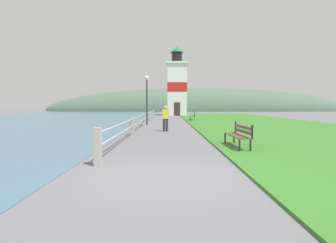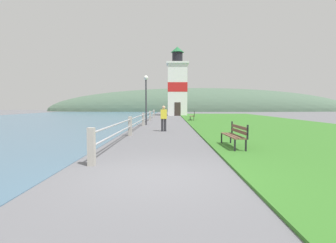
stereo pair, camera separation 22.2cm
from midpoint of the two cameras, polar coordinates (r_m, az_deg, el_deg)
ground_plane at (r=6.02m, az=-1.43°, el=-11.78°), size 160.00×160.00×0.00m
grass_verge at (r=23.52m, az=19.46°, el=-0.42°), size 12.00×49.13×0.06m
seawall_railing at (r=20.34m, az=-5.09°, el=0.78°), size 0.18×27.02×1.01m
park_bench_near at (r=9.98m, az=15.01°, el=-2.61°), size 0.55×1.94×0.94m
park_bench_midway at (r=26.91m, az=5.67°, el=1.33°), size 0.63×1.80×0.94m
lighthouse at (r=40.44m, az=2.20°, el=7.75°), size 3.32×3.32×10.45m
person_strolling at (r=15.91m, az=-0.54°, el=0.89°), size 0.39×0.23×1.56m
lamp_post at (r=21.15m, az=-4.50°, el=6.68°), size 0.36×0.36×3.96m
distant_hillside at (r=69.02m, az=6.92°, el=2.25°), size 80.00×16.00×12.00m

